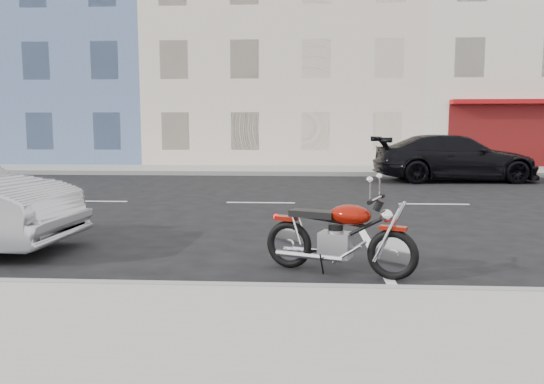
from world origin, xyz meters
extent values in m
plane|color=black|center=(0.00, 0.00, 0.00)|extent=(120.00, 120.00, 0.00)
cube|color=gray|center=(-5.00, 8.70, 0.07)|extent=(80.00, 3.40, 0.15)
cube|color=gray|center=(-5.00, 7.00, 0.08)|extent=(80.00, 0.12, 0.16)
cube|color=slate|center=(-14.00, 16.30, 6.50)|extent=(12.00, 12.00, 13.00)
cube|color=beige|center=(-2.00, 16.30, 5.75)|extent=(12.00, 12.00, 11.50)
cube|color=beige|center=(11.00, 16.30, 6.25)|extent=(14.00, 12.00, 12.50)
torus|color=black|center=(0.65, -6.47, 0.29)|extent=(0.59, 0.31, 0.60)
torus|color=black|center=(-0.55, -6.00, 0.29)|extent=(0.59, 0.31, 0.60)
cube|color=#790D04|center=(0.65, -6.47, 0.60)|extent=(0.33, 0.22, 0.04)
cube|color=#790D04|center=(-0.59, -5.99, 0.62)|extent=(0.30, 0.23, 0.05)
cube|color=gray|center=(0.01, -6.22, 0.34)|extent=(0.45, 0.39, 0.30)
ellipsoid|color=#790D04|center=(0.18, -6.28, 0.72)|extent=(0.58, 0.47, 0.24)
cube|color=black|center=(-0.26, -6.11, 0.70)|extent=(0.60, 0.42, 0.08)
cylinder|color=silver|center=(0.46, -6.40, 0.92)|extent=(0.26, 0.59, 0.03)
sphere|color=silver|center=(0.58, -6.44, 0.73)|extent=(0.15, 0.15, 0.15)
cylinder|color=silver|center=(-0.31, -6.23, 0.20)|extent=(0.82, 0.38, 0.07)
cylinder|color=silver|center=(-0.22, -6.00, 0.20)|extent=(0.82, 0.38, 0.07)
cylinder|color=silver|center=(0.61, -6.45, 0.55)|extent=(0.34, 0.16, 0.71)
cylinder|color=black|center=(0.20, -6.29, 0.49)|extent=(0.69, 0.30, 0.44)
imported|color=black|center=(3.95, 5.43, 0.76)|extent=(5.37, 2.47, 1.52)
camera|label=1|loc=(-1.00, -12.26, 1.76)|focal=35.00mm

